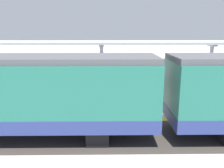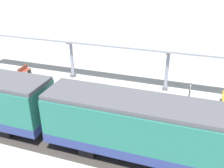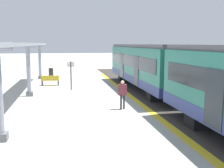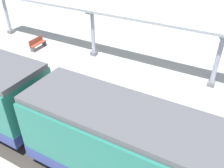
{
  "view_description": "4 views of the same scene",
  "coord_description": "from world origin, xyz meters",
  "px_view_note": "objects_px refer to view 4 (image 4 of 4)",
  "views": [
    {
      "loc": [
        -14.51,
        3.73,
        4.5
      ],
      "look_at": [
        -0.22,
        3.53,
        1.11
      ],
      "focal_mm": 36.73,
      "sensor_mm": 36.0,
      "label": 1
    },
    {
      "loc": [
        -15.94,
        -5.97,
        9.6
      ],
      "look_at": [
        -1.01,
        -0.99,
        1.98
      ],
      "focal_mm": 40.11,
      "sensor_mm": 36.0,
      "label": 2
    },
    {
      "loc": [
        0.93,
        14.16,
        3.51
      ],
      "look_at": [
        -1.61,
        0.34,
        1.38
      ],
      "focal_mm": 42.55,
      "sensor_mm": 36.0,
      "label": 3
    },
    {
      "loc": [
        -10.76,
        -5.07,
        8.52
      ],
      "look_at": [
        -1.26,
        0.21,
        1.29
      ],
      "focal_mm": 39.54,
      "sensor_mm": 36.0,
      "label": 4
    }
  ],
  "objects_px": {
    "canopy_pillar_third": "(93,34)",
    "canopy_pillar_fourth": "(7,14)",
    "bench_near_end": "(37,43)",
    "canopy_pillar_second": "(217,61)",
    "passenger_waiting_near_edge": "(100,97)"
  },
  "relations": [
    {
      "from": "bench_near_end",
      "to": "passenger_waiting_near_edge",
      "type": "xyz_separation_m",
      "value": [
        -4.23,
        -8.38,
        0.54
      ]
    },
    {
      "from": "canopy_pillar_second",
      "to": "canopy_pillar_third",
      "type": "xyz_separation_m",
      "value": [
        0.0,
        8.55,
        0.0
      ]
    },
    {
      "from": "passenger_waiting_near_edge",
      "to": "bench_near_end",
      "type": "bearing_deg",
      "value": 63.2
    },
    {
      "from": "canopy_pillar_fourth",
      "to": "canopy_pillar_second",
      "type": "bearing_deg",
      "value": -90.0
    },
    {
      "from": "canopy_pillar_third",
      "to": "bench_near_end",
      "type": "distance_m",
      "value": 4.84
    },
    {
      "from": "canopy_pillar_third",
      "to": "passenger_waiting_near_edge",
      "type": "bearing_deg",
      "value": -144.46
    },
    {
      "from": "canopy_pillar_third",
      "to": "passenger_waiting_near_edge",
      "type": "xyz_separation_m",
      "value": [
        -5.41,
        -3.87,
        -0.75
      ]
    },
    {
      "from": "passenger_waiting_near_edge",
      "to": "canopy_pillar_third",
      "type": "bearing_deg",
      "value": 35.54
    },
    {
      "from": "canopy_pillar_third",
      "to": "canopy_pillar_fourth",
      "type": "height_order",
      "value": "same"
    },
    {
      "from": "canopy_pillar_second",
      "to": "canopy_pillar_fourth",
      "type": "height_order",
      "value": "same"
    },
    {
      "from": "canopy_pillar_third",
      "to": "canopy_pillar_fourth",
      "type": "relative_size",
      "value": 1.0
    },
    {
      "from": "canopy_pillar_second",
      "to": "canopy_pillar_third",
      "type": "height_order",
      "value": "same"
    },
    {
      "from": "canopy_pillar_third",
      "to": "canopy_pillar_fourth",
      "type": "bearing_deg",
      "value": 90.0
    },
    {
      "from": "canopy_pillar_second",
      "to": "canopy_pillar_third",
      "type": "bearing_deg",
      "value": 90.0
    },
    {
      "from": "canopy_pillar_fourth",
      "to": "bench_near_end",
      "type": "bearing_deg",
      "value": -105.1
    }
  ]
}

